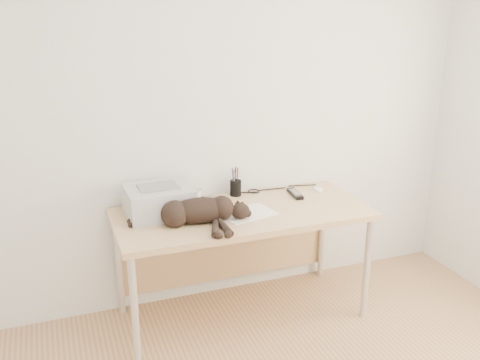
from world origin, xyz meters
name	(u,v)px	position (x,y,z in m)	size (l,w,h in m)	color
wall_back	(223,113)	(0.00, 1.75, 1.30)	(3.50, 3.50, 0.00)	silver
desk	(238,226)	(0.00, 1.48, 0.61)	(1.60, 0.70, 0.74)	#D4B27C
printer	(159,201)	(-0.50, 1.52, 0.83)	(0.41, 0.35, 0.19)	#B4B4B9
papers	(245,213)	(0.00, 1.35, 0.74)	(0.38, 0.30, 0.01)	white
cat	(197,212)	(-0.32, 1.30, 0.81)	(0.72, 0.38, 0.16)	black
mug	(195,196)	(-0.24, 1.64, 0.79)	(0.10, 0.10, 0.09)	white
pen_cup	(236,188)	(0.06, 1.68, 0.79)	(0.08, 0.08, 0.20)	black
remote_grey	(217,199)	(-0.09, 1.62, 0.75)	(0.05, 0.17, 0.02)	gray
remote_black	(295,194)	(0.44, 1.54, 0.75)	(0.06, 0.20, 0.02)	black
mouse	(318,187)	(0.64, 1.59, 0.76)	(0.06, 0.11, 0.04)	white
cable_tangle	(226,194)	(0.00, 1.70, 0.75)	(1.36, 0.08, 0.01)	black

